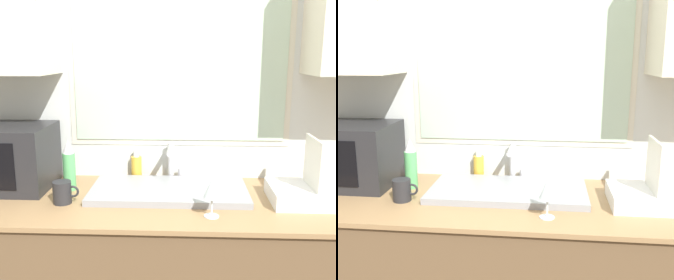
% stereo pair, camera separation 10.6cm
% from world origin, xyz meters
% --- Properties ---
extents(wall_back, '(6.00, 0.38, 2.60)m').
position_xyz_m(wall_back, '(0.00, 0.64, 1.39)').
color(wall_back, silver).
rests_on(wall_back, ground_plane).
extents(sink_basin, '(0.73, 0.37, 0.03)m').
position_xyz_m(sink_basin, '(-0.04, 0.39, 0.93)').
color(sink_basin, gray).
rests_on(sink_basin, countertop).
extents(faucet, '(0.08, 0.19, 0.19)m').
position_xyz_m(faucet, '(-0.04, 0.57, 1.03)').
color(faucet, '#B7B7BC').
rests_on(faucet, countertop).
extents(microwave, '(0.40, 0.35, 0.31)m').
position_xyz_m(microwave, '(-0.82, 0.44, 1.07)').
color(microwave, '#232326').
rests_on(microwave, countertop).
extents(dish_rack, '(0.36, 0.27, 0.29)m').
position_xyz_m(dish_rack, '(0.59, 0.31, 0.96)').
color(dish_rack, white).
rests_on(dish_rack, countertop).
extents(spray_bottle, '(0.06, 0.06, 0.25)m').
position_xyz_m(spray_bottle, '(-0.52, 0.42, 1.03)').
color(spray_bottle, '#59B266').
rests_on(spray_bottle, countertop).
extents(soap_bottle, '(0.06, 0.06, 0.15)m').
position_xyz_m(soap_bottle, '(-0.22, 0.61, 0.98)').
color(soap_bottle, gold).
rests_on(soap_bottle, countertop).
extents(mug_near_sink, '(0.12, 0.08, 0.10)m').
position_xyz_m(mug_near_sink, '(-0.50, 0.24, 0.97)').
color(mug_near_sink, '#262628').
rests_on(mug_near_sink, countertop).
extents(wine_glass, '(0.07, 0.07, 0.16)m').
position_xyz_m(wine_glass, '(0.14, 0.13, 1.03)').
color(wine_glass, silver).
rests_on(wine_glass, countertop).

